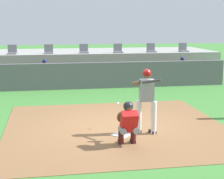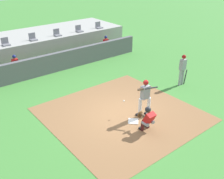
% 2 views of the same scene
% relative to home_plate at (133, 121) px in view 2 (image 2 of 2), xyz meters
% --- Properties ---
extents(ground_plane, '(80.00, 80.00, 0.00)m').
position_rel_home_plate_xyz_m(ground_plane, '(0.00, 0.80, -0.02)').
color(ground_plane, '#428438').
extents(dirt_infield, '(6.40, 6.40, 0.01)m').
position_rel_home_plate_xyz_m(dirt_infield, '(0.00, 0.80, -0.02)').
color(dirt_infield, olive).
rests_on(dirt_infield, ground).
extents(home_plate, '(0.62, 0.62, 0.02)m').
position_rel_home_plate_xyz_m(home_plate, '(0.00, 0.00, 0.00)').
color(home_plate, white).
rests_on(home_plate, dirt_infield).
extents(batter_at_plate, '(0.68, 0.77, 1.80)m').
position_rel_home_plate_xyz_m(batter_at_plate, '(0.69, 0.05, 1.01)').
color(batter_at_plate, silver).
rests_on(batter_at_plate, ground).
extents(catcher_crouched, '(0.48, 1.86, 1.13)m').
position_rel_home_plate_xyz_m(catcher_crouched, '(-0.01, -0.81, 0.58)').
color(catcher_crouched, gray).
rests_on(catcher_crouched, ground).
extents(on_deck_batter, '(0.58, 0.23, 1.79)m').
position_rel_home_plate_xyz_m(on_deck_batter, '(4.69, 1.11, 1.00)').
color(on_deck_batter, '#99999E').
rests_on(on_deck_batter, ground).
extents(dugout_wall, '(13.00, 0.30, 1.20)m').
position_rel_home_plate_xyz_m(dugout_wall, '(0.00, 7.30, 0.58)').
color(dugout_wall, '#59595E').
rests_on(dugout_wall, ground).
extents(dugout_bench, '(11.80, 0.44, 0.45)m').
position_rel_home_plate_xyz_m(dugout_bench, '(0.00, 8.30, 0.20)').
color(dugout_bench, olive).
rests_on(dugout_bench, ground).
extents(dugout_player_0, '(0.49, 0.70, 1.30)m').
position_rel_home_plate_xyz_m(dugout_player_0, '(-2.07, 8.14, 0.65)').
color(dugout_player_0, '#939399').
rests_on(dugout_player_0, ground).
extents(dugout_player_1, '(0.49, 0.70, 1.30)m').
position_rel_home_plate_xyz_m(dugout_player_1, '(4.82, 8.14, 0.65)').
color(dugout_player_1, '#939399').
rests_on(dugout_player_1, ground).
extents(stands_platform, '(15.00, 4.40, 1.40)m').
position_rel_home_plate_xyz_m(stands_platform, '(0.00, 11.70, 0.68)').
color(stands_platform, '#9E9E99').
rests_on(stands_platform, ground).
extents(stadium_seat_2, '(0.46, 0.46, 0.48)m').
position_rel_home_plate_xyz_m(stadium_seat_2, '(-1.86, 10.18, 1.51)').
color(stadium_seat_2, slate).
rests_on(stadium_seat_2, stands_platform).
extents(stadium_seat_3, '(0.46, 0.46, 0.48)m').
position_rel_home_plate_xyz_m(stadium_seat_3, '(0.00, 10.18, 1.51)').
color(stadium_seat_3, slate).
rests_on(stadium_seat_3, stands_platform).
extents(stadium_seat_4, '(0.46, 0.46, 0.48)m').
position_rel_home_plate_xyz_m(stadium_seat_4, '(1.86, 10.18, 1.51)').
color(stadium_seat_4, slate).
rests_on(stadium_seat_4, stands_platform).
extents(stadium_seat_5, '(0.46, 0.46, 0.48)m').
position_rel_home_plate_xyz_m(stadium_seat_5, '(3.71, 10.18, 1.51)').
color(stadium_seat_5, slate).
rests_on(stadium_seat_5, stands_platform).
extents(stadium_seat_6, '(0.46, 0.46, 0.48)m').
position_rel_home_plate_xyz_m(stadium_seat_6, '(5.57, 10.18, 1.51)').
color(stadium_seat_6, slate).
rests_on(stadium_seat_6, stands_platform).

